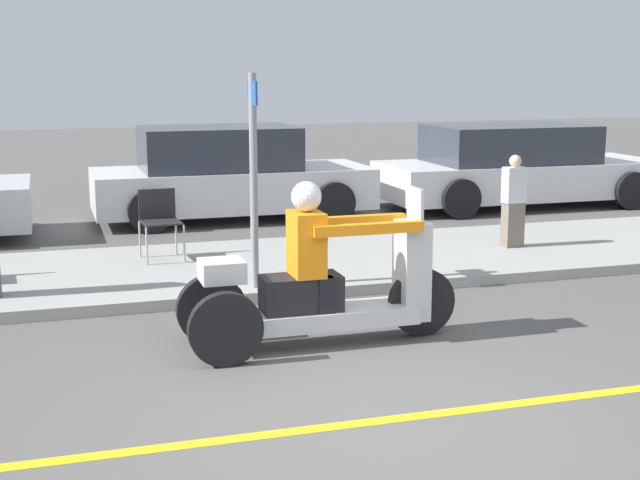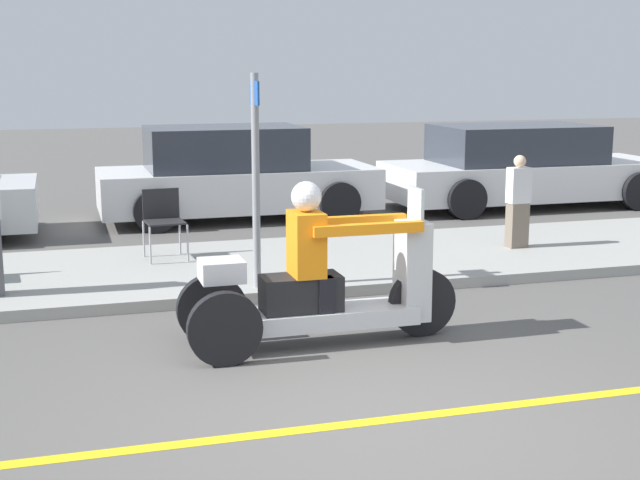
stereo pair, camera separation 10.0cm
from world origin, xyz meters
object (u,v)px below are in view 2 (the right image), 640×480
Objects in this scene: motorcycle_trike at (320,287)px; parked_car_lot_center at (523,168)px; parked_car_lot_right at (234,175)px; spectator_by_tree at (518,203)px; street_sign at (256,173)px; folding_chair_curbside at (163,216)px.

motorcycle_trike reaches higher than parked_car_lot_center.
parked_car_lot_right is 5.00m from parked_car_lot_center.
spectator_by_tree is 0.53× the size of street_sign.
parked_car_lot_center reaches higher than folding_chair_curbside.
parked_car_lot_center is at bearing 49.25° from motorcycle_trike.
motorcycle_trike is 8.48m from parked_car_lot_center.
motorcycle_trike reaches higher than spectator_by_tree.
street_sign reaches higher than motorcycle_trike.
street_sign is at bearing 96.00° from motorcycle_trike.
spectator_by_tree is 0.24× the size of parked_car_lot_center.
street_sign is at bearing -163.29° from spectator_by_tree.
spectator_by_tree is at bearing 16.71° from street_sign.
parked_car_lot_center is 2.21× the size of street_sign.
parked_car_lot_center is (6.47, 2.99, 0.04)m from folding_chair_curbside.
street_sign reaches higher than parked_car_lot_center.
parked_car_lot_right reaches higher than motorcycle_trike.
folding_chair_curbside is 0.37× the size of street_sign.
street_sign is (-5.71, -4.72, 0.65)m from parked_car_lot_center.
folding_chair_curbside is (-4.37, 0.65, -0.06)m from spectator_by_tree.
parked_car_lot_right is (0.54, 6.59, 0.17)m from motorcycle_trike.
street_sign is at bearing -66.28° from folding_chair_curbside.
spectator_by_tree is 3.82m from street_sign.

